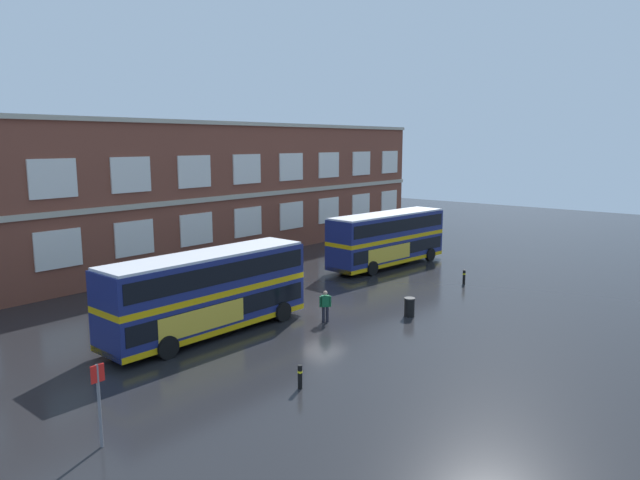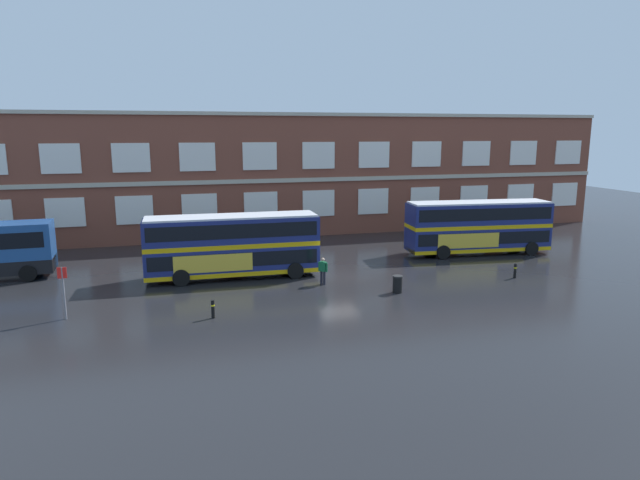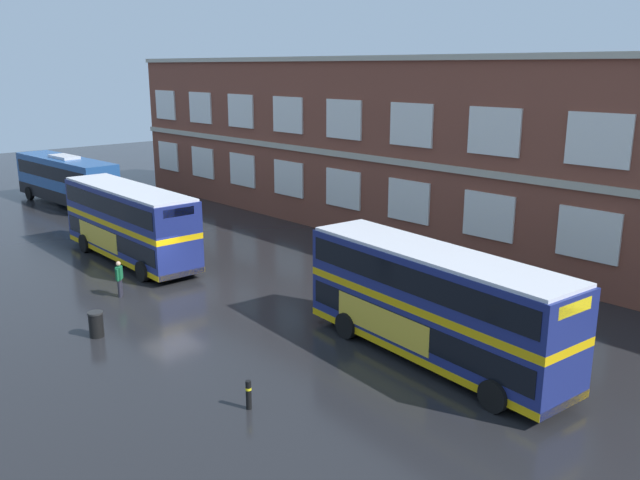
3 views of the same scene
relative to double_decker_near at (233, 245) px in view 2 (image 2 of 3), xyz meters
name	(u,v)px [view 2 (image 2 of 3)]	position (x,y,z in m)	size (l,w,h in m)	color
ground_plane	(330,269)	(6.72, 0.46, -2.15)	(120.00, 120.00, 0.00)	black
brick_terminal_building	(307,174)	(9.24, 16.44, 3.18)	(57.68, 8.19, 10.95)	brown
double_decker_near	(233,245)	(0.00, 0.00, 0.00)	(11.07, 3.09, 4.07)	navy
double_decker_middle	(478,226)	(19.08, 1.96, 0.00)	(11.20, 3.68, 4.07)	navy
waiting_passenger	(323,270)	(5.13, -3.23, -1.22)	(0.54, 0.51, 1.70)	black
bus_stand_flag	(63,288)	(-9.18, -5.84, -0.51)	(0.44, 0.10, 2.70)	slate
station_litter_bin	(397,284)	(8.86, -6.11, -1.63)	(0.60, 0.60, 1.03)	black
safety_bollard_west	(213,309)	(-1.99, -7.74, -1.66)	(0.19, 0.19, 0.95)	black
safety_bollard_east	(515,271)	(17.53, -5.14, -1.66)	(0.19, 0.19, 0.95)	black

